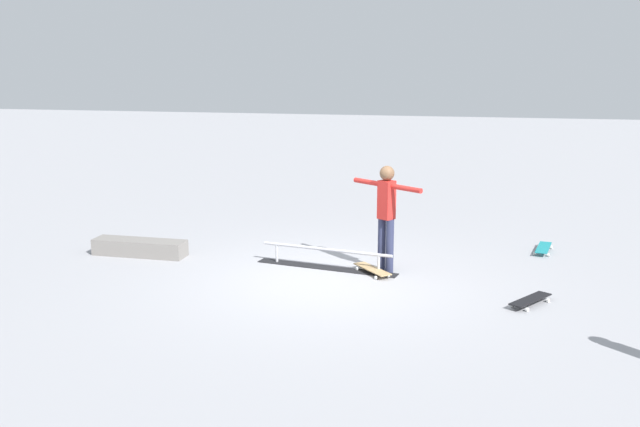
{
  "coord_description": "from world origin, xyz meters",
  "views": [
    {
      "loc": [
        -2.06,
        10.65,
        3.39
      ],
      "look_at": [
        0.19,
        -0.16,
        1.0
      ],
      "focal_mm": 42.11,
      "sensor_mm": 36.0,
      "label": 1
    }
  ],
  "objects_px": {
    "grind_rail": "(326,259)",
    "loose_skateboard_black": "(530,300)",
    "skateboard_main": "(372,269)",
    "loose_skateboard_teal": "(543,248)",
    "skate_ledge": "(140,248)",
    "skater_main": "(386,211)"
  },
  "relations": [
    {
      "from": "grind_rail",
      "to": "loose_skateboard_teal",
      "type": "bearing_deg",
      "value": -142.68
    },
    {
      "from": "grind_rail",
      "to": "loose_skateboard_black",
      "type": "relative_size",
      "value": 3.04
    },
    {
      "from": "grind_rail",
      "to": "loose_skateboard_teal",
      "type": "height_order",
      "value": "grind_rail"
    },
    {
      "from": "skate_ledge",
      "to": "skateboard_main",
      "type": "xyz_separation_m",
      "value": [
        -4.01,
        0.28,
        -0.06
      ]
    },
    {
      "from": "skate_ledge",
      "to": "loose_skateboard_black",
      "type": "bearing_deg",
      "value": 168.52
    },
    {
      "from": "skateboard_main",
      "to": "loose_skateboard_teal",
      "type": "relative_size",
      "value": 0.9
    },
    {
      "from": "loose_skateboard_black",
      "to": "loose_skateboard_teal",
      "type": "bearing_deg",
      "value": 26.24
    },
    {
      "from": "grind_rail",
      "to": "skate_ledge",
      "type": "height_order",
      "value": "grind_rail"
    },
    {
      "from": "grind_rail",
      "to": "skateboard_main",
      "type": "relative_size",
      "value": 3.19
    },
    {
      "from": "grind_rail",
      "to": "skater_main",
      "type": "distance_m",
      "value": 1.26
    },
    {
      "from": "grind_rail",
      "to": "loose_skateboard_black",
      "type": "distance_m",
      "value": 3.3
    },
    {
      "from": "skate_ledge",
      "to": "skateboard_main",
      "type": "distance_m",
      "value": 4.02
    },
    {
      "from": "grind_rail",
      "to": "loose_skateboard_black",
      "type": "height_order",
      "value": "grind_rail"
    },
    {
      "from": "skate_ledge",
      "to": "loose_skateboard_black",
      "type": "xyz_separation_m",
      "value": [
        -6.33,
        1.29,
        -0.06
      ]
    },
    {
      "from": "skate_ledge",
      "to": "grind_rail",
      "type": "bearing_deg",
      "value": 178.07
    },
    {
      "from": "skater_main",
      "to": "skateboard_main",
      "type": "bearing_deg",
      "value": -99.32
    },
    {
      "from": "skateboard_main",
      "to": "loose_skateboard_black",
      "type": "height_order",
      "value": "same"
    },
    {
      "from": "skater_main",
      "to": "skateboard_main",
      "type": "height_order",
      "value": "skater_main"
    },
    {
      "from": "grind_rail",
      "to": "loose_skateboard_teal",
      "type": "relative_size",
      "value": 2.86
    },
    {
      "from": "loose_skateboard_teal",
      "to": "skate_ledge",
      "type": "bearing_deg",
      "value": 114.11
    },
    {
      "from": "skateboard_main",
      "to": "grind_rail",
      "type": "bearing_deg",
      "value": 36.77
    },
    {
      "from": "skate_ledge",
      "to": "skateboard_main",
      "type": "relative_size",
      "value": 2.17
    }
  ]
}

